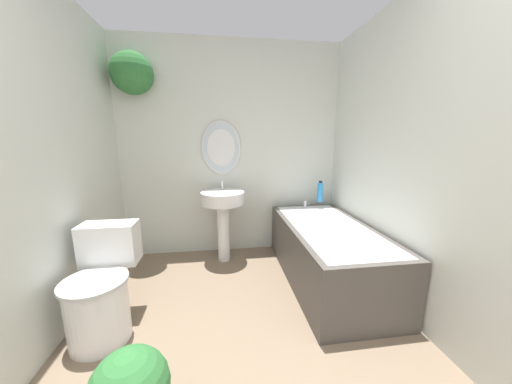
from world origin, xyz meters
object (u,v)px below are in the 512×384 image
object	(u,v)px
pedestal_sink	(223,208)
toilet	(102,290)
bathtub	(327,252)
shampoo_bottle	(320,192)

from	to	relation	value
pedestal_sink	toilet	bearing A→B (deg)	-130.54
toilet	bathtub	xyz separation A→B (m)	(1.82, 0.44, -0.03)
toilet	shampoo_bottle	distance (m)	2.28
pedestal_sink	bathtub	world-z (taller)	pedestal_sink
pedestal_sink	bathtub	distance (m)	1.16
bathtub	shampoo_bottle	bearing A→B (deg)	75.78
toilet	bathtub	distance (m)	1.87
bathtub	shampoo_bottle	xyz separation A→B (m)	(0.16, 0.63, 0.45)
pedestal_sink	bathtub	size ratio (longest dim) A/B	0.57
toilet	bathtub	world-z (taller)	toilet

